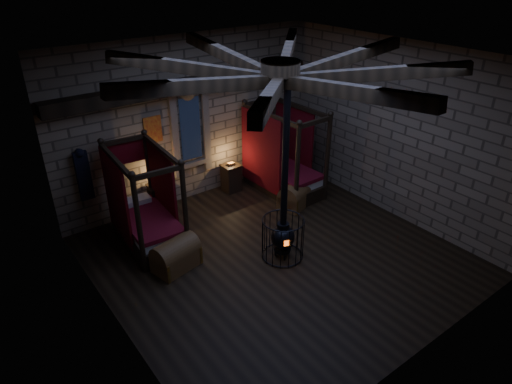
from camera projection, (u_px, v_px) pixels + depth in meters
room at (277, 84)px, 8.21m from camera, size 7.02×7.02×4.29m
bed_left at (146, 219)px, 10.21m from camera, size 1.24×2.16×2.18m
bed_right at (282, 170)px, 12.41m from camera, size 1.22×2.24×2.31m
trunk_left at (176, 255)px, 9.40m from camera, size 1.04×0.78×0.69m
trunk_right at (296, 195)px, 11.71m from camera, size 1.06×0.87×0.68m
nightstand_left at (160, 200)px, 11.26m from camera, size 0.56×0.54×1.00m
nightstand_right at (231, 177)px, 12.42m from camera, size 0.48×0.46×0.83m
stove at (283, 234)px, 9.61m from camera, size 0.90×0.90×4.05m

